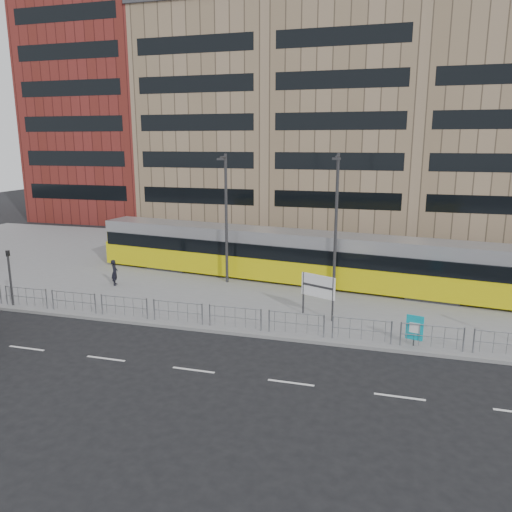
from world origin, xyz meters
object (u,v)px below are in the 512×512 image
(pedestrian, at_px, (115,272))
(lamp_post_west, at_px, (226,214))
(lamp_post_east, at_px, (336,219))
(tram, at_px, (290,256))
(station_sign, at_px, (318,288))
(ad_panel, at_px, (415,328))
(traffic_light_west, at_px, (9,271))

(pedestrian, relative_size, lamp_post_west, 0.20)
(pedestrian, height_order, lamp_post_east, lamp_post_east)
(tram, bearing_deg, station_sign, -58.61)
(ad_panel, distance_m, lamp_post_east, 8.93)
(ad_panel, bearing_deg, traffic_light_west, -165.17)
(station_sign, height_order, lamp_post_west, lamp_post_west)
(ad_panel, distance_m, pedestrian, 18.54)
(ad_panel, height_order, pedestrian, pedestrian)
(ad_panel, height_order, traffic_light_west, traffic_light_west)
(ad_panel, distance_m, traffic_light_west, 21.23)
(pedestrian, height_order, traffic_light_west, traffic_light_west)
(lamp_post_west, height_order, lamp_post_east, lamp_post_east)
(traffic_light_west, bearing_deg, ad_panel, 9.33)
(lamp_post_west, bearing_deg, ad_panel, -33.41)
(station_sign, bearing_deg, ad_panel, -5.10)
(station_sign, distance_m, lamp_post_east, 5.24)
(traffic_light_west, bearing_deg, station_sign, 18.07)
(tram, distance_m, lamp_post_west, 4.97)
(tram, bearing_deg, lamp_post_east, -26.26)
(pedestrian, bearing_deg, lamp_post_east, -104.47)
(tram, distance_m, pedestrian, 11.17)
(tram, xyz_separation_m, lamp_post_east, (3.09, -2.09, 2.85))
(lamp_post_east, bearing_deg, pedestrian, -171.91)
(tram, bearing_deg, traffic_light_west, -138.71)
(pedestrian, xyz_separation_m, lamp_post_west, (6.57, 2.52, 3.61))
(station_sign, relative_size, lamp_post_west, 0.28)
(station_sign, distance_m, ad_panel, 5.37)
(tram, xyz_separation_m, station_sign, (2.80, -6.43, -0.08))
(traffic_light_west, xyz_separation_m, lamp_post_west, (9.89, 7.57, 2.45))
(station_sign, xyz_separation_m, ad_panel, (4.68, -2.52, -0.74))
(tram, xyz_separation_m, pedestrian, (-10.39, -4.01, -0.82))
(ad_panel, xyz_separation_m, traffic_light_west, (-21.20, -0.12, 1.15))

